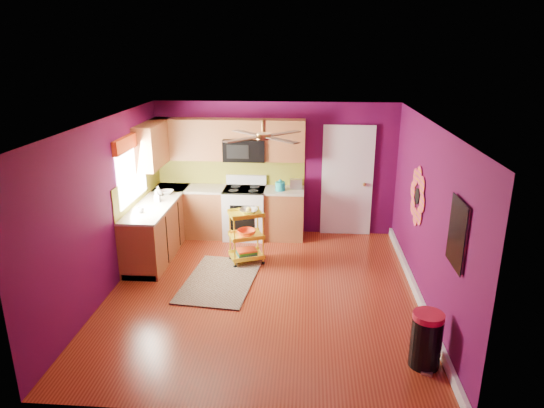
{
  "coord_description": "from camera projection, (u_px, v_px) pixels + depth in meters",
  "views": [
    {
      "loc": [
        0.61,
        -6.35,
        3.46
      ],
      "look_at": [
        0.1,
        0.4,
        1.24
      ],
      "focal_mm": 32.0,
      "sensor_mm": 36.0,
      "label": 1
    }
  ],
  "objects": [
    {
      "name": "ceiling_fan",
      "position": [
        264.0,
        136.0,
        6.62
      ],
      "size": [
        1.01,
        1.01,
        0.26
      ],
      "color": "#BF8C3F",
      "rests_on": "ground"
    },
    {
      "name": "ground",
      "position": [
        263.0,
        292.0,
        7.14
      ],
      "size": [
        5.0,
        5.0,
        0.0
      ],
      "primitive_type": "plane",
      "color": "maroon",
      "rests_on": "ground"
    },
    {
      "name": "counter_dish",
      "position": [
        167.0,
        192.0,
        8.65
      ],
      "size": [
        0.23,
        0.23,
        0.06
      ],
      "primitive_type": "imported",
      "color": "white",
      "rests_on": "lower_cabinets"
    },
    {
      "name": "right_wall_art",
      "position": [
        433.0,
        211.0,
        6.21
      ],
      "size": [
        0.04,
        2.74,
        1.04
      ],
      "color": "black",
      "rests_on": "ground"
    },
    {
      "name": "left_window",
      "position": [
        131.0,
        159.0,
        7.76
      ],
      "size": [
        0.08,
        1.35,
        1.08
      ],
      "color": "white",
      "rests_on": "ground"
    },
    {
      "name": "trash_can",
      "position": [
        426.0,
        340.0,
        5.42
      ],
      "size": [
        0.45,
        0.45,
        0.66
      ],
      "color": "black",
      "rests_on": "ground"
    },
    {
      "name": "shag_rug",
      "position": [
        220.0,
        280.0,
        7.48
      ],
      "size": [
        1.17,
        1.74,
        0.02
      ],
      "primitive_type": "cube",
      "rotation": [
        0.0,
        0.0,
        -0.1
      ],
      "color": "black",
      "rests_on": "ground"
    },
    {
      "name": "upper_cabinetry",
      "position": [
        205.0,
        142.0,
        8.73
      ],
      "size": [
        2.8,
        2.3,
        1.26
      ],
      "color": "brown",
      "rests_on": "ground"
    },
    {
      "name": "lower_cabinets",
      "position": [
        199.0,
        220.0,
        8.82
      ],
      "size": [
        2.81,
        2.31,
        0.94
      ],
      "color": "brown",
      "rests_on": "ground"
    },
    {
      "name": "electric_range",
      "position": [
        245.0,
        212.0,
        9.09
      ],
      "size": [
        0.76,
        0.66,
        1.13
      ],
      "color": "white",
      "rests_on": "ground"
    },
    {
      "name": "soap_bottle_a",
      "position": [
        157.0,
        196.0,
        8.18
      ],
      "size": [
        0.09,
        0.09,
        0.2
      ],
      "primitive_type": "imported",
      "color": "#EA3F72",
      "rests_on": "lower_cabinets"
    },
    {
      "name": "rolling_cart",
      "position": [
        247.0,
        234.0,
        7.98
      ],
      "size": [
        0.64,
        0.56,
        0.97
      ],
      "color": "yellow",
      "rests_on": "ground"
    },
    {
      "name": "counter_cup",
      "position": [
        140.0,
        210.0,
        7.66
      ],
      "size": [
        0.11,
        0.11,
        0.09
      ],
      "primitive_type": "imported",
      "color": "white",
      "rests_on": "lower_cabinets"
    },
    {
      "name": "room_envelope",
      "position": [
        265.0,
        186.0,
        6.63
      ],
      "size": [
        4.54,
        5.04,
        2.52
      ],
      "color": "#51093C",
      "rests_on": "ground"
    },
    {
      "name": "teal_kettle",
      "position": [
        280.0,
        186.0,
        8.83
      ],
      "size": [
        0.18,
        0.18,
        0.21
      ],
      "color": "teal",
      "rests_on": "lower_cabinets"
    },
    {
      "name": "toaster",
      "position": [
        296.0,
        184.0,
        8.95
      ],
      "size": [
        0.22,
        0.15,
        0.18
      ],
      "primitive_type": "cube",
      "color": "beige",
      "rests_on": "lower_cabinets"
    },
    {
      "name": "panel_door",
      "position": [
        347.0,
        182.0,
        9.06
      ],
      "size": [
        0.95,
        0.11,
        2.15
      ],
      "color": "white",
      "rests_on": "ground"
    },
    {
      "name": "soap_bottle_b",
      "position": [
        158.0,
        191.0,
        8.5
      ],
      "size": [
        0.14,
        0.14,
        0.18
      ],
      "primitive_type": "imported",
      "color": "white",
      "rests_on": "lower_cabinets"
    }
  ]
}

